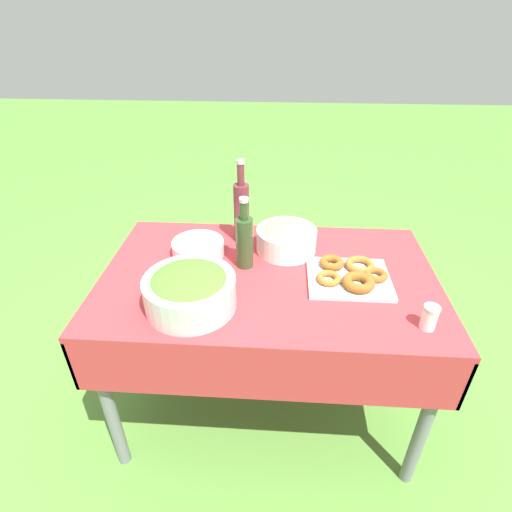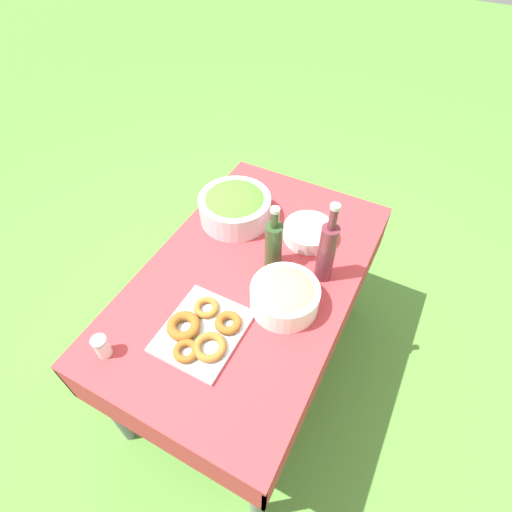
{
  "view_description": "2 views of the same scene",
  "coord_description": "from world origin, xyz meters",
  "px_view_note": "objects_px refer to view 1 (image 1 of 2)",
  "views": [
    {
      "loc": [
        -0.03,
        1.28,
        1.66
      ],
      "look_at": [
        0.05,
        0.05,
        0.88
      ],
      "focal_mm": 28.0,
      "sensor_mm": 36.0,
      "label": 1
    },
    {
      "loc": [
        -0.87,
        -0.48,
        1.99
      ],
      "look_at": [
        0.03,
        -0.01,
        0.85
      ],
      "focal_mm": 28.0,
      "sensor_mm": 36.0,
      "label": 2
    }
  ],
  "objects_px": {
    "pasta_bowl": "(286,237)",
    "olive_oil_bottle": "(245,240)",
    "salad_bowl": "(190,289)",
    "wine_bottle": "(241,210)",
    "donut_platter": "(350,275)",
    "plate_stack": "(198,248)"
  },
  "relations": [
    {
      "from": "pasta_bowl",
      "to": "olive_oil_bottle",
      "type": "relative_size",
      "value": 0.85
    },
    {
      "from": "pasta_bowl",
      "to": "plate_stack",
      "type": "xyz_separation_m",
      "value": [
        0.37,
        0.06,
        -0.03
      ]
    },
    {
      "from": "pasta_bowl",
      "to": "wine_bottle",
      "type": "bearing_deg",
      "value": -20.86
    },
    {
      "from": "olive_oil_bottle",
      "to": "donut_platter",
      "type": "bearing_deg",
      "value": 169.67
    },
    {
      "from": "salad_bowl",
      "to": "donut_platter",
      "type": "distance_m",
      "value": 0.61
    },
    {
      "from": "donut_platter",
      "to": "wine_bottle",
      "type": "distance_m",
      "value": 0.53
    },
    {
      "from": "pasta_bowl",
      "to": "olive_oil_bottle",
      "type": "xyz_separation_m",
      "value": [
        0.16,
        0.13,
        0.05
      ]
    },
    {
      "from": "plate_stack",
      "to": "olive_oil_bottle",
      "type": "height_order",
      "value": "olive_oil_bottle"
    },
    {
      "from": "salad_bowl",
      "to": "pasta_bowl",
      "type": "height_order",
      "value": "salad_bowl"
    },
    {
      "from": "salad_bowl",
      "to": "wine_bottle",
      "type": "distance_m",
      "value": 0.49
    },
    {
      "from": "olive_oil_bottle",
      "to": "wine_bottle",
      "type": "bearing_deg",
      "value": -81.35
    },
    {
      "from": "pasta_bowl",
      "to": "donut_platter",
      "type": "relative_size",
      "value": 0.8
    },
    {
      "from": "plate_stack",
      "to": "wine_bottle",
      "type": "height_order",
      "value": "wine_bottle"
    },
    {
      "from": "donut_platter",
      "to": "olive_oil_bottle",
      "type": "distance_m",
      "value": 0.43
    },
    {
      "from": "donut_platter",
      "to": "plate_stack",
      "type": "distance_m",
      "value": 0.63
    },
    {
      "from": "wine_bottle",
      "to": "plate_stack",
      "type": "bearing_deg",
      "value": 37.15
    },
    {
      "from": "salad_bowl",
      "to": "wine_bottle",
      "type": "height_order",
      "value": "wine_bottle"
    },
    {
      "from": "pasta_bowl",
      "to": "donut_platter",
      "type": "xyz_separation_m",
      "value": [
        -0.24,
        0.2,
        -0.04
      ]
    },
    {
      "from": "salad_bowl",
      "to": "donut_platter",
      "type": "relative_size",
      "value": 1.0
    },
    {
      "from": "donut_platter",
      "to": "olive_oil_bottle",
      "type": "xyz_separation_m",
      "value": [
        0.41,
        -0.07,
        0.1
      ]
    },
    {
      "from": "pasta_bowl",
      "to": "plate_stack",
      "type": "bearing_deg",
      "value": 8.64
    },
    {
      "from": "pasta_bowl",
      "to": "olive_oil_bottle",
      "type": "distance_m",
      "value": 0.21
    }
  ]
}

